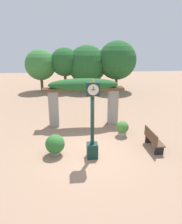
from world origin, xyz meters
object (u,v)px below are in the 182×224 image
potted_plant_near_left (122,128)px  park_bench (153,140)px  pedestal_clock (92,119)px  potted_plant_near_right (55,144)px

potted_plant_near_left → park_bench: bearing=-55.4°
pedestal_clock → potted_plant_near_right: (-1.55, 0.37, -1.20)m
potted_plant_near_right → park_bench: bearing=1.3°
pedestal_clock → potted_plant_near_right: size_ratio=3.63×
pedestal_clock → potted_plant_near_right: pedestal_clock is taller
pedestal_clock → park_bench: size_ratio=2.38×
potted_plant_near_left → pedestal_clock: bearing=-132.5°
potted_plant_near_right → potted_plant_near_left: bearing=25.4°
potted_plant_near_left → potted_plant_near_right: potted_plant_near_right is taller
pedestal_clock → park_bench: bearing=9.4°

